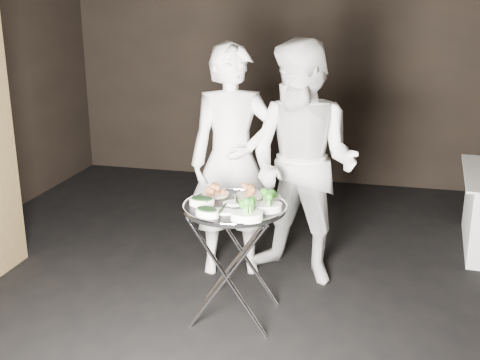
% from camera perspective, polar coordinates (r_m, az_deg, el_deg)
% --- Properties ---
extents(floor, '(6.00, 7.00, 0.05)m').
position_cam_1_polar(floor, '(4.14, 1.94, -14.53)').
color(floor, black).
rests_on(floor, ground).
extents(wall_back, '(6.00, 0.05, 3.00)m').
position_cam_1_polar(wall_back, '(7.04, 8.10, 11.72)').
color(wall_back, black).
rests_on(wall_back, floor).
extents(tray_stand, '(0.55, 0.46, 0.81)m').
position_cam_1_polar(tray_stand, '(4.10, -0.50, -7.27)').
color(tray_stand, silver).
rests_on(tray_stand, floor).
extents(serving_tray, '(0.70, 0.70, 0.04)m').
position_cam_1_polar(serving_tray, '(3.96, -0.52, -2.54)').
color(serving_tray, black).
rests_on(serving_tray, tray_stand).
extents(potato_plate_a, '(0.19, 0.19, 0.07)m').
position_cam_1_polar(potato_plate_a, '(4.16, -2.37, -1.04)').
color(potato_plate_a, beige).
rests_on(potato_plate_a, serving_tray).
extents(potato_plate_b, '(0.19, 0.19, 0.07)m').
position_cam_1_polar(potato_plate_b, '(4.12, 0.96, -1.17)').
color(potato_plate_b, beige).
rests_on(potato_plate_b, serving_tray).
extents(greens_bowl, '(0.11, 0.11, 0.06)m').
position_cam_1_polar(greens_bowl, '(4.04, 3.11, -1.62)').
color(greens_bowl, white).
rests_on(greens_bowl, serving_tray).
extents(asparagus_plate_a, '(0.21, 0.18, 0.04)m').
position_cam_1_polar(asparagus_plate_a, '(3.97, -0.30, -2.10)').
color(asparagus_plate_a, white).
rests_on(asparagus_plate_a, serving_tray).
extents(asparagus_plate_b, '(0.18, 0.10, 0.04)m').
position_cam_1_polar(asparagus_plate_b, '(3.82, -1.75, -2.90)').
color(asparagus_plate_b, white).
rests_on(asparagus_plate_b, serving_tray).
extents(spinach_bowl_a, '(0.18, 0.13, 0.07)m').
position_cam_1_polar(spinach_bowl_a, '(3.96, -3.63, -1.96)').
color(spinach_bowl_a, white).
rests_on(spinach_bowl_a, serving_tray).
extents(spinach_bowl_b, '(0.19, 0.16, 0.07)m').
position_cam_1_polar(spinach_bowl_b, '(3.77, -3.14, -2.99)').
color(spinach_bowl_b, white).
rests_on(spinach_bowl_b, serving_tray).
extents(broccoli_bowl_a, '(0.23, 0.20, 0.08)m').
position_cam_1_polar(broccoli_bowl_a, '(3.85, 2.61, -2.43)').
color(broccoli_bowl_a, white).
rests_on(broccoli_bowl_a, serving_tray).
extents(broccoli_bowl_b, '(0.23, 0.19, 0.08)m').
position_cam_1_polar(broccoli_bowl_b, '(3.69, 0.67, -3.27)').
color(broccoli_bowl_b, white).
rests_on(broccoli_bowl_b, serving_tray).
extents(serving_utensils, '(0.57, 0.40, 0.01)m').
position_cam_1_polar(serving_utensils, '(4.01, -0.05, -1.51)').
color(serving_utensils, silver).
rests_on(serving_utensils, serving_tray).
extents(waiter_left, '(0.76, 0.62, 1.82)m').
position_cam_1_polar(waiter_left, '(4.67, -0.72, 1.79)').
color(waiter_left, silver).
rests_on(waiter_left, floor).
extents(waiter_right, '(1.09, 0.97, 1.85)m').
position_cam_1_polar(waiter_right, '(4.55, 5.98, 1.49)').
color(waiter_right, silver).
rests_on(waiter_right, floor).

